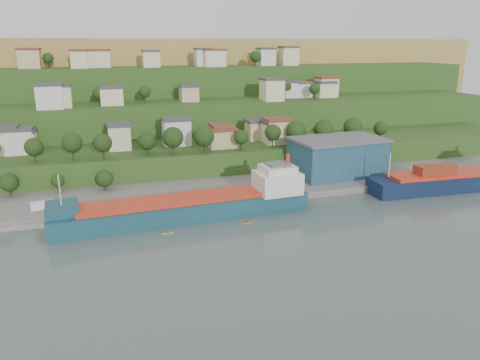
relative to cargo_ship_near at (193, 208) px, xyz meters
name	(u,v)px	position (x,y,z in m)	size (l,w,h in m)	color
ground	(244,225)	(11.86, -9.29, -2.85)	(500.00, 500.00, 0.00)	#42504A
quay	(277,188)	(31.86, 18.71, -2.85)	(220.00, 26.00, 4.00)	slate
pebble_beach	(28,218)	(-43.14, 12.71, -2.85)	(40.00, 18.00, 2.40)	slate
hillside	(160,123)	(11.87, 159.36, -2.76)	(360.00, 210.52, 96.00)	#284719
cargo_ship_near	(193,208)	(0.00, 0.00, 0.00)	(70.13, 15.68, 17.86)	#133549
cargo_ship_far	(467,180)	(91.46, 1.02, -0.13)	(63.68, 12.90, 17.20)	#0C1535
warehouse	(337,156)	(54.94, 21.71, 5.58)	(32.33, 21.26, 12.80)	navy
caravan	(42,206)	(-39.25, 13.72, -0.26)	(5.95, 2.48, 2.78)	white
dinghy	(81,209)	(-29.20, 11.84, -1.28)	(3.69, 1.38, 0.74)	silver
kayak_orange	(248,222)	(13.29, -8.28, -2.61)	(3.23, 1.75, 0.81)	#CC6C12
kayak_yellow	(168,233)	(-8.19, -9.20, -2.63)	(3.01, 0.95, 0.74)	gold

